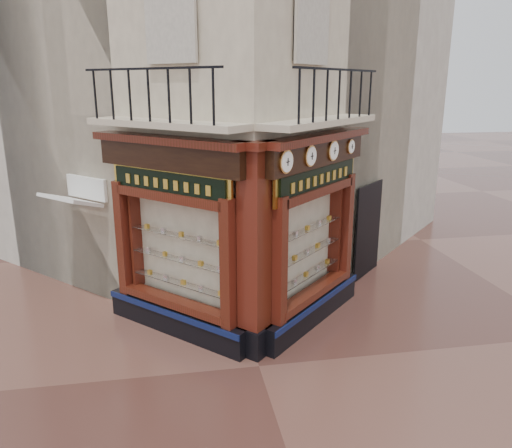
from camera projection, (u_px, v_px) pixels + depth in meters
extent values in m
plane|color=#482821|center=(259.00, 366.00, 8.98)|extent=(80.00, 80.00, 0.00)
cube|color=beige|center=(218.00, 41.00, 13.18)|extent=(11.31, 11.31, 12.00)
cube|color=beige|center=(130.00, 63.00, 15.26)|extent=(11.31, 11.31, 11.00)
cube|color=beige|center=(287.00, 64.00, 16.07)|extent=(11.31, 11.31, 11.00)
cube|color=black|center=(176.00, 320.00, 10.12)|extent=(2.72, 2.72, 0.55)
cube|color=#0C1640|center=(169.00, 314.00, 9.92)|extent=(2.50, 2.50, 0.12)
cube|color=#3D170B|center=(229.00, 265.00, 8.94)|extent=(0.37, 0.37, 2.45)
cube|color=#3D170B|center=(125.00, 238.00, 10.49)|extent=(0.37, 0.37, 2.45)
cube|color=#F8F0BC|center=(184.00, 247.00, 9.98)|extent=(1.80, 1.80, 2.10)
cube|color=black|center=(169.00, 157.00, 9.24)|extent=(2.69, 2.69, 0.50)
cube|color=#3D170B|center=(166.00, 140.00, 9.10)|extent=(2.86, 2.86, 0.14)
cube|color=black|center=(313.00, 309.00, 10.60)|extent=(2.72, 2.72, 0.55)
cube|color=#0C1640|center=(321.00, 302.00, 10.43)|extent=(2.50, 2.50, 0.12)
cube|color=#3D170B|center=(278.00, 262.00, 9.09)|extent=(0.37, 0.37, 2.45)
cube|color=#3D170B|center=(345.00, 227.00, 11.29)|extent=(0.37, 0.37, 2.45)
cube|color=#F8F0BC|center=(301.00, 241.00, 10.38)|extent=(1.80, 1.80, 2.10)
cube|color=black|center=(317.00, 153.00, 9.71)|extent=(2.69, 2.69, 0.50)
cube|color=#3D170B|center=(321.00, 137.00, 9.58)|extent=(2.86, 2.86, 0.14)
cube|color=black|center=(254.00, 339.00, 9.38)|extent=(0.78, 0.78, 0.55)
cube|color=#3D170B|center=(254.00, 242.00, 8.85)|extent=(0.64, 0.64, 3.50)
cube|color=#3D170B|center=(254.00, 145.00, 8.39)|extent=(0.85, 0.85, 0.14)
cube|color=beige|center=(164.00, 124.00, 9.00)|extent=(2.97, 2.97, 0.12)
cube|color=black|center=(147.00, 69.00, 8.48)|extent=(2.36, 2.36, 0.04)
cube|color=beige|center=(322.00, 122.00, 9.49)|extent=(2.97, 2.97, 0.12)
cube|color=black|center=(340.00, 69.00, 9.05)|extent=(2.36, 2.36, 0.04)
cylinder|color=gold|center=(286.00, 162.00, 8.50)|extent=(0.33, 0.33, 0.41)
cylinder|color=white|center=(287.00, 162.00, 8.49)|extent=(0.27, 0.27, 0.36)
cube|color=black|center=(288.00, 162.00, 8.48)|extent=(0.02, 0.02, 0.14)
cube|color=black|center=(288.00, 162.00, 8.48)|extent=(0.08, 0.08, 0.01)
cylinder|color=gold|center=(310.00, 156.00, 9.17)|extent=(0.32, 0.32, 0.40)
cylinder|color=white|center=(312.00, 156.00, 9.16)|extent=(0.26, 0.26, 0.34)
cube|color=black|center=(312.00, 156.00, 9.15)|extent=(0.02, 0.02, 0.13)
cube|color=black|center=(312.00, 156.00, 9.15)|extent=(0.08, 0.08, 0.01)
cylinder|color=gold|center=(333.00, 151.00, 9.90)|extent=(0.33, 0.33, 0.41)
cylinder|color=white|center=(334.00, 151.00, 9.88)|extent=(0.27, 0.27, 0.35)
cube|color=black|center=(335.00, 151.00, 9.88)|extent=(0.02, 0.02, 0.14)
cube|color=black|center=(335.00, 151.00, 9.88)|extent=(0.08, 0.08, 0.01)
cylinder|color=gold|center=(350.00, 147.00, 10.55)|extent=(0.25, 0.25, 0.31)
cylinder|color=white|center=(352.00, 147.00, 10.53)|extent=(0.20, 0.20, 0.27)
cube|color=black|center=(352.00, 147.00, 10.52)|extent=(0.02, 0.02, 0.10)
cube|color=black|center=(352.00, 147.00, 10.52)|extent=(0.06, 0.06, 0.01)
cube|color=gold|center=(169.00, 183.00, 9.34)|extent=(2.17, 2.17, 0.58)
cube|color=black|center=(167.00, 184.00, 9.31)|extent=(2.02, 2.02, 0.44)
cube|color=gold|center=(318.00, 179.00, 9.82)|extent=(2.28, 2.28, 0.61)
cube|color=black|center=(320.00, 179.00, 9.80)|extent=(2.12, 2.12, 0.46)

